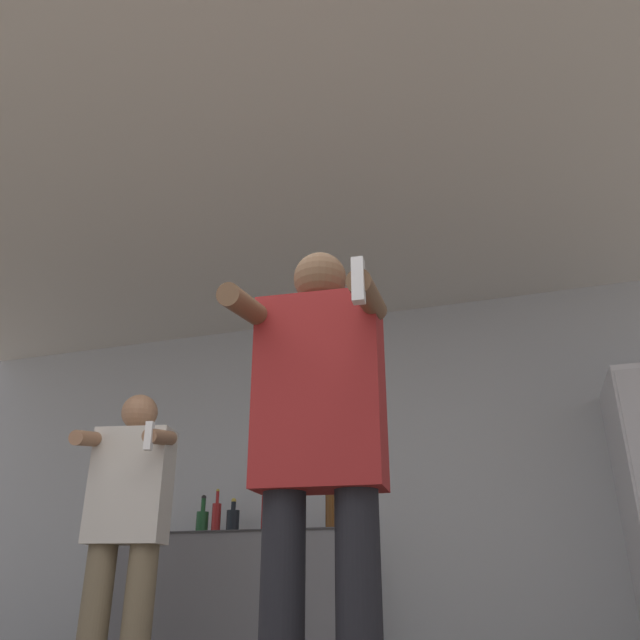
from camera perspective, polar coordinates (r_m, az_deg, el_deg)
name	(u,v)px	position (r m, az deg, el deg)	size (l,w,h in m)	color
wall_back	(362,482)	(4.60, 3.91, -14.53)	(7.00, 0.06, 2.55)	#B2B7BC
ceiling_slab	(284,204)	(3.58, -3.35, 10.50)	(7.00, 3.75, 0.05)	silver
counter	(235,608)	(4.49, -7.80, -24.64)	(1.59, 0.67, 0.92)	slate
bottle_tall_gin	(233,520)	(4.49, -7.98, -17.69)	(0.09, 0.09, 0.23)	black
bottle_amber_bourbon	(268,513)	(4.39, -4.76, -17.15)	(0.09, 0.09, 0.33)	maroon
bottle_short_whiskey	(202,521)	(4.60, -10.72, -17.59)	(0.08, 0.08, 0.26)	#194723
bottle_red_label	(333,510)	(4.24, 1.16, -17.00)	(0.09, 0.09, 0.32)	#563314
bottle_dark_rum	(216,517)	(4.55, -9.47, -17.35)	(0.06, 0.06, 0.30)	maroon
person_woman_foreground	(319,454)	(2.06, -0.05, -12.19)	(0.51, 0.52, 1.73)	black
person_man_side	(126,527)	(3.52, -17.32, -17.65)	(0.51, 0.49, 1.58)	#75664C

